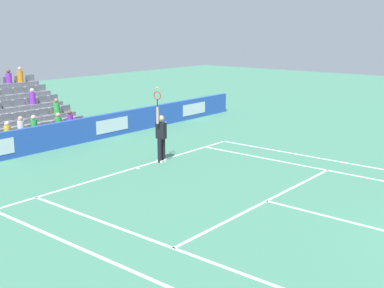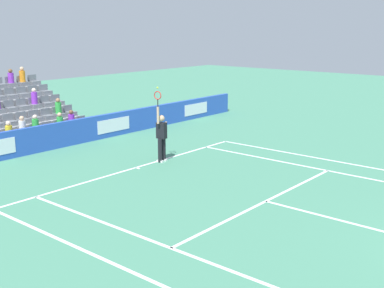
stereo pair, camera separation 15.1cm
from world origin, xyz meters
name	(u,v)px [view 1 (the left image)]	position (x,y,z in m)	size (l,w,h in m)	color
line_baseline	(135,168)	(0.00, -11.89, 0.00)	(10.97, 0.10, 0.01)	white
line_service	(267,201)	(0.00, -6.40, 0.00)	(8.23, 0.10, 0.01)	white
line_centre_service	(376,228)	(0.00, -3.20, 0.00)	(0.10, 6.40, 0.01)	white
line_singles_sideline_left	(189,254)	(4.12, -5.95, 0.00)	(0.10, 11.89, 0.01)	white
line_singles_sideline_right	(339,173)	(-4.12, -5.95, 0.00)	(0.10, 11.89, 0.01)	white
line_doubles_sideline_left	(146,277)	(5.49, -5.95, 0.00)	(0.10, 11.89, 0.01)	white
line_doubles_sideline_right	(355,164)	(-5.49, -5.95, 0.00)	(0.10, 11.89, 0.01)	white
line_centre_mark	(137,168)	(0.00, -11.79, 0.00)	(0.10, 0.20, 0.01)	white
sponsor_barrier	(57,136)	(0.00, -16.55, 0.54)	(23.88, 0.22, 1.08)	blue
tennis_player	(161,136)	(-1.23, -11.74, 0.99)	(0.53, 0.39, 2.85)	black
stadium_stand	(10,119)	(0.00, -20.11, 0.82)	(4.96, 4.75, 3.05)	gray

